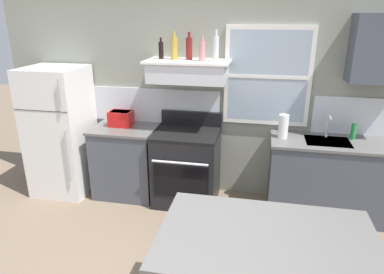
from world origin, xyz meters
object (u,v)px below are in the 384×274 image
(refrigerator, at_px, (61,131))
(stove_range, at_px, (187,166))
(bottle_balsamic_dark, at_px, (161,50))
(paper_towel_roll, at_px, (283,126))
(bottle_champagne_gold_foil, at_px, (174,48))
(bottle_rose_pink, at_px, (202,51))
(bottle_clear_tall, at_px, (216,48))
(toaster, at_px, (121,118))
(bottle_red_label_wine, at_px, (189,48))
(dish_soap_bottle, at_px, (353,132))

(refrigerator, height_order, stove_range, refrigerator)
(bottle_balsamic_dark, height_order, paper_towel_roll, bottle_balsamic_dark)
(bottle_champagne_gold_foil, height_order, paper_towel_roll, bottle_champagne_gold_foil)
(refrigerator, height_order, paper_towel_roll, refrigerator)
(bottle_rose_pink, bearing_deg, bottle_clear_tall, -1.10)
(toaster, xyz_separation_m, bottle_champagne_gold_foil, (0.69, 0.04, 0.87))
(bottle_champagne_gold_foil, bearing_deg, bottle_rose_pink, -12.27)
(stove_range, bearing_deg, bottle_clear_tall, 8.09)
(bottle_red_label_wine, bearing_deg, toaster, -176.49)
(bottle_balsamic_dark, distance_m, bottle_red_label_wine, 0.33)
(stove_range, relative_size, bottle_red_label_wine, 3.56)
(toaster, height_order, bottle_balsamic_dark, bottle_balsamic_dark)
(bottle_red_label_wine, relative_size, paper_towel_roll, 1.13)
(paper_towel_roll, bearing_deg, stove_range, -178.07)
(bottle_balsamic_dark, bearing_deg, bottle_clear_tall, -8.25)
(bottle_clear_tall, bearing_deg, bottle_red_label_wine, 163.58)
(bottle_champagne_gold_foil, height_order, bottle_red_label_wine, bottle_champagne_gold_foil)
(paper_towel_roll, xyz_separation_m, dish_soap_bottle, (0.77, 0.10, -0.04))
(bottle_rose_pink, height_order, paper_towel_roll, bottle_rose_pink)
(paper_towel_roll, bearing_deg, bottle_rose_pink, 179.30)
(refrigerator, relative_size, bottle_clear_tall, 4.84)
(toaster, xyz_separation_m, bottle_rose_pink, (1.03, -0.04, 0.85))
(toaster, relative_size, bottle_balsamic_dark, 1.24)
(toaster, relative_size, stove_range, 0.27)
(stove_range, height_order, bottle_red_label_wine, bottle_red_label_wine)
(paper_towel_roll, bearing_deg, toaster, 178.57)
(bottle_rose_pink, distance_m, bottle_clear_tall, 0.16)
(stove_range, xyz_separation_m, dish_soap_bottle, (1.88, 0.14, 0.54))
(stove_range, bearing_deg, refrigerator, -179.20)
(stove_range, relative_size, bottle_balsamic_dark, 4.53)
(bottle_rose_pink, bearing_deg, bottle_red_label_wine, 151.22)
(bottle_champagne_gold_foil, distance_m, dish_soap_bottle, 2.22)
(stove_range, xyz_separation_m, bottle_balsamic_dark, (-0.33, 0.14, 1.38))
(bottle_clear_tall, height_order, dish_soap_bottle, bottle_clear_tall)
(refrigerator, distance_m, toaster, 0.82)
(toaster, distance_m, bottle_balsamic_dark, 0.99)
(bottle_champagne_gold_foil, bearing_deg, bottle_balsamic_dark, 173.55)
(refrigerator, xyz_separation_m, bottle_balsamic_dark, (1.32, 0.16, 1.03))
(bottle_champagne_gold_foil, bearing_deg, toaster, -177.09)
(toaster, relative_size, bottle_clear_tall, 0.88)
(toaster, distance_m, bottle_champagne_gold_foil, 1.11)
(stove_range, distance_m, bottle_clear_tall, 1.46)
(toaster, distance_m, bottle_red_label_wine, 1.22)
(bottle_balsamic_dark, xyz_separation_m, bottle_clear_tall, (0.65, -0.09, 0.04))
(bottle_champagne_gold_foil, bearing_deg, stove_range, -36.44)
(bottle_rose_pink, distance_m, paper_towel_roll, 1.24)
(toaster, bearing_deg, bottle_red_label_wine, 3.51)
(stove_range, bearing_deg, bottle_champagne_gold_foil, 143.56)
(bottle_balsamic_dark, relative_size, paper_towel_roll, 0.89)
(bottle_balsamic_dark, xyz_separation_m, paper_towel_roll, (1.44, -0.10, -0.80))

